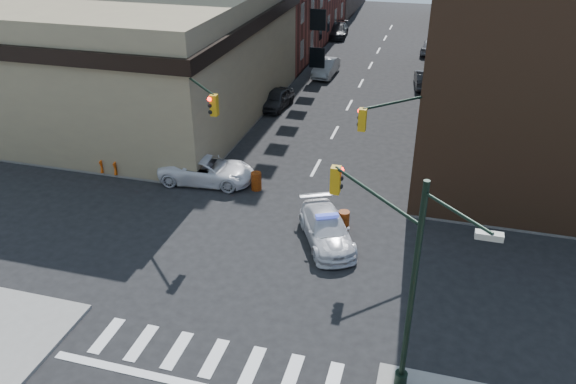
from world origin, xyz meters
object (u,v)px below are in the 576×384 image
Objects in this scene: parked_car_wfar at (326,67)px; pedestrian_a at (210,148)px; police_car at (327,229)px; parked_car_enear at (425,79)px; barrel_road at (344,220)px; barricade_nw_a at (191,177)px; parked_car_wnear at (277,99)px; pickup at (207,170)px; pedestrian_b at (177,150)px; barrel_bank at (256,181)px.

pedestrian_a is at bearing -95.89° from parked_car_wfar.
police_car is 11.10m from pedestrian_a.
parked_car_enear is 2.33× the size of pedestrian_a.
barrel_road is 9.74m from barricade_nw_a.
parked_car_wfar is at bearing 76.29° from police_car.
parked_car_wnear is 0.96× the size of parked_car_enear.
pickup is 3.05m from pedestrian_b.
pedestrian_a is at bearing 148.25° from barrel_bank.
barrel_bank is (3.11, -0.16, -0.24)m from pickup.
parked_car_wnear is (-7.85, 17.85, 0.02)m from police_car.
pickup is 2.90× the size of pedestrian_b.
parked_car_wnear is at bearing -99.17° from parked_car_wfar.
parked_car_wfar reaches higher than police_car.
pickup reaches higher than police_car.
pickup reaches higher than barricade_nw_a.
parked_car_wfar is (-5.93, 27.42, 0.06)m from police_car.
pedestrian_a reaches higher than parked_car_wnear.
pedestrian_b reaches higher than parked_car_wfar.
parked_car_wnear is 18.48m from barrel_road.
pedestrian_b is at bearing 158.26° from barrel_road.
parked_car_wnear is 14.21m from barricade_nw_a.
barricade_nw_a is (-0.70, -0.77, -0.22)m from pickup.
pedestrian_b reaches higher than barricade_nw_a.
barricade_nw_a is at bearing 166.53° from barrel_road.
pickup is 24.65m from parked_car_enear.
pedestrian_b reaches higher than parked_car_enear.
pedestrian_a is (-8.88, 6.65, 0.40)m from police_car.
parked_car_wfar is at bearing -13.62° from parked_car_enear.
pedestrian_a is (-12.00, -19.70, 0.38)m from parked_car_enear.
parked_car_enear is (3.12, 26.36, 0.02)m from police_car.
barricade_nw_a is (-1.03, -14.17, -0.19)m from parked_car_wnear.
police_car is 4.70× the size of barrel_bank.
parked_car_wnear is at bearing 72.74° from pedestrian_b.
pedestrian_b is at bearing -100.61° from parked_car_wfar.
barricade_nw_a is (-9.48, 2.27, 0.05)m from barrel_road.
parked_car_enear is at bearing 88.15° from pedestrian_a.
pickup is 5.49× the size of barrel_road.
parked_car_enear is 25.66m from barricade_nw_a.
parked_car_wnear is 11.25m from pedestrian_a.
parked_car_enear is at bearing 71.63° from barricade_nw_a.
pickup is 13.40m from parked_car_wnear.
barrel_road reaches higher than barricade_nw_a.
parked_car_wfar reaches higher than pickup.
pickup is at bearing -93.40° from parked_car_wfar.
barrel_road is at bearing -114.20° from pickup.
pedestrian_a reaches higher than parked_car_wfar.
parked_car_wfar is 22.00m from pedestrian_b.
pickup is 23.07m from parked_car_wfar.
police_car is 9.61m from barricade_nw_a.
pedestrian_b is at bearing -98.68° from parked_car_wnear.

